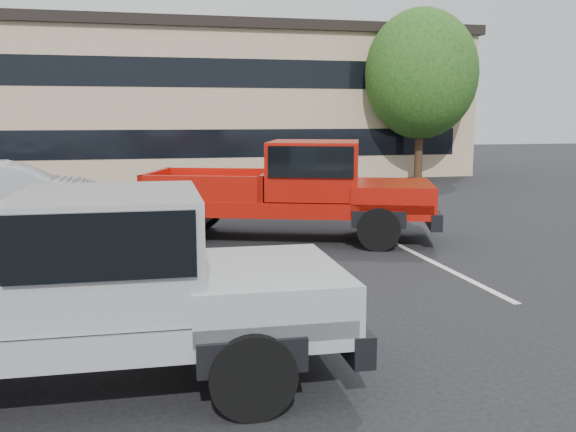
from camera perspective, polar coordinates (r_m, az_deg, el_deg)
name	(u,v)px	position (r m, az deg, el deg)	size (l,w,h in m)	color
ground	(298,308)	(8.74, 0.91, -8.21)	(90.00, 90.00, 0.00)	black
stripe_left	(79,284)	(10.47, -18.11, -5.75)	(0.12, 5.00, 0.01)	silver
stripe_right	(436,264)	(11.57, 13.06, -4.15)	(0.12, 5.00, 0.01)	silver
motel_building	(229,102)	(29.37, -5.29, 10.10)	(20.40, 8.40, 6.30)	tan
tree_right	(421,74)	(26.55, 11.75, 12.25)	(4.46, 4.46, 6.78)	#332114
tree_back	(299,79)	(33.14, 0.97, 12.08)	(4.68, 4.68, 7.11)	#332114
silver_pickup	(84,281)	(6.29, -17.67, -5.49)	(5.73, 2.22, 2.06)	black
red_pickup	(305,186)	(13.38, 1.55, 2.69)	(6.59, 4.09, 2.05)	black
silver_sedan	(11,191)	(17.18, -23.41, 2.03)	(1.55, 4.46, 1.47)	#B7BBBF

